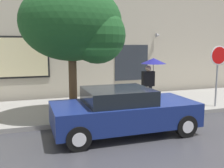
# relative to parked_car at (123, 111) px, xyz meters

# --- Properties ---
(ground_plane) EXTENTS (60.00, 60.00, 0.00)m
(ground_plane) POSITION_rel_parked_car_xyz_m (0.18, 0.03, -0.68)
(ground_plane) COLOR #333338
(sidewalk) EXTENTS (20.00, 4.00, 0.15)m
(sidewalk) POSITION_rel_parked_car_xyz_m (0.18, 3.03, -0.60)
(sidewalk) COLOR gray
(sidewalk) RESTS_ON ground
(building_facade) EXTENTS (20.00, 0.67, 7.00)m
(building_facade) POSITION_rel_parked_car_xyz_m (0.15, 5.52, 2.80)
(building_facade) COLOR #B2A893
(building_facade) RESTS_ON ground
(parked_car) EXTENTS (4.18, 1.96, 1.35)m
(parked_car) POSITION_rel_parked_car_xyz_m (0.00, 0.00, 0.00)
(parked_car) COLOR navy
(parked_car) RESTS_ON ground
(pedestrian_with_umbrella) EXTENTS (0.99, 0.99, 1.94)m
(pedestrian_with_umbrella) POSITION_rel_parked_car_xyz_m (2.04, 2.21, 1.01)
(pedestrian_with_umbrella) COLOR black
(pedestrian_with_umbrella) RESTS_ON sidewalk
(street_tree) EXTENTS (3.41, 2.90, 4.46)m
(street_tree) POSITION_rel_parked_car_xyz_m (-0.99, 1.75, 2.56)
(street_tree) COLOR #4C3823
(street_tree) RESTS_ON sidewalk
(stop_sign) EXTENTS (0.76, 0.10, 2.42)m
(stop_sign) POSITION_rel_parked_car_xyz_m (4.52, 1.40, 1.18)
(stop_sign) COLOR gray
(stop_sign) RESTS_ON sidewalk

